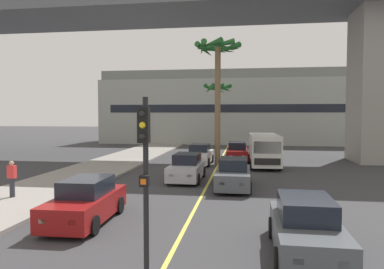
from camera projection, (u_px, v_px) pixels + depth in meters
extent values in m
cube|color=gray|center=(30.00, 194.00, 16.85)|extent=(4.80, 80.00, 0.15)
cube|color=#DBCC4C|center=(214.00, 173.00, 23.60)|extent=(0.14, 56.00, 0.01)
cube|color=slate|center=(222.00, 0.00, 30.06)|extent=(78.83, 8.00, 2.40)
cube|color=gray|center=(372.00, 86.00, 28.72)|extent=(2.80, 4.40, 12.23)
cube|color=#ADB2A8|center=(230.00, 112.00, 48.47)|extent=(34.11, 8.00, 8.36)
cube|color=gray|center=(230.00, 76.00, 48.20)|extent=(33.43, 7.20, 1.20)
cube|color=black|center=(229.00, 108.00, 44.47)|extent=(30.70, 0.04, 1.00)
cube|color=#B7BABF|center=(187.00, 171.00, 20.76)|extent=(1.74, 4.12, 0.80)
cube|color=black|center=(187.00, 159.00, 20.87)|extent=(1.41, 2.06, 0.60)
cube|color=#F2EDCC|center=(189.00, 176.00, 18.70)|extent=(0.24, 0.08, 0.14)
cube|color=#F2EDCC|center=(172.00, 175.00, 18.84)|extent=(0.24, 0.08, 0.14)
cylinder|color=black|center=(197.00, 179.00, 19.39)|extent=(0.23, 0.64, 0.64)
cylinder|color=black|center=(168.00, 178.00, 19.64)|extent=(0.23, 0.64, 0.64)
cylinder|color=black|center=(203.00, 172.00, 21.90)|extent=(0.23, 0.64, 0.64)
cylinder|color=black|center=(177.00, 171.00, 22.15)|extent=(0.23, 0.64, 0.64)
cube|color=#4C5156|center=(306.00, 234.00, 9.71)|extent=(1.76, 4.12, 0.80)
cube|color=black|center=(306.00, 208.00, 9.82)|extent=(1.42, 2.07, 0.60)
cube|color=#F2EDCC|center=(343.00, 264.00, 7.65)|extent=(0.24, 0.08, 0.14)
cube|color=#F2EDCC|center=(298.00, 261.00, 7.80)|extent=(0.24, 0.08, 0.14)
cylinder|color=black|center=(350.00, 265.00, 8.34)|extent=(0.23, 0.64, 0.64)
cylinder|color=black|center=(279.00, 260.00, 8.60)|extent=(0.23, 0.64, 0.64)
cylinder|color=black|center=(327.00, 230.00, 10.85)|extent=(0.23, 0.64, 0.64)
cylinder|color=black|center=(273.00, 228.00, 11.10)|extent=(0.23, 0.64, 0.64)
cube|color=#4C5156|center=(233.00, 177.00, 18.52)|extent=(1.72, 4.11, 0.80)
cube|color=black|center=(234.00, 164.00, 18.63)|extent=(1.40, 2.06, 0.60)
cube|color=#F2EDCC|center=(242.00, 184.00, 16.46)|extent=(0.24, 0.08, 0.14)
cube|color=#F2EDCC|center=(222.00, 183.00, 16.60)|extent=(0.24, 0.08, 0.14)
cylinder|color=black|center=(249.00, 188.00, 17.16)|extent=(0.22, 0.64, 0.64)
cylinder|color=black|center=(216.00, 187.00, 17.40)|extent=(0.22, 0.64, 0.64)
cylinder|color=black|center=(249.00, 178.00, 19.67)|extent=(0.22, 0.64, 0.64)
cylinder|color=black|center=(220.00, 178.00, 19.91)|extent=(0.22, 0.64, 0.64)
cube|color=maroon|center=(85.00, 206.00, 12.67)|extent=(1.81, 4.14, 0.80)
cube|color=black|center=(87.00, 186.00, 12.78)|extent=(1.45, 2.09, 0.60)
cube|color=#F2EDCC|center=(73.00, 222.00, 10.62)|extent=(0.24, 0.09, 0.14)
cube|color=#F2EDCC|center=(43.00, 221.00, 10.73)|extent=(0.24, 0.09, 0.14)
cylinder|color=black|center=(93.00, 225.00, 11.33)|extent=(0.24, 0.65, 0.64)
cylinder|color=black|center=(45.00, 223.00, 11.52)|extent=(0.24, 0.65, 0.64)
cylinder|color=black|center=(119.00, 205.00, 13.85)|extent=(0.24, 0.65, 0.64)
cylinder|color=black|center=(79.00, 204.00, 14.04)|extent=(0.24, 0.65, 0.64)
cube|color=white|center=(200.00, 157.00, 27.60)|extent=(1.83, 4.15, 0.80)
cube|color=black|center=(200.00, 148.00, 27.71)|extent=(1.46, 2.09, 0.60)
cube|color=#F2EDCC|center=(202.00, 159.00, 25.54)|extent=(0.24, 0.09, 0.14)
cube|color=#F2EDCC|center=(189.00, 159.00, 25.70)|extent=(0.24, 0.09, 0.14)
cylinder|color=black|center=(208.00, 162.00, 26.22)|extent=(0.24, 0.65, 0.64)
cylinder|color=black|center=(186.00, 162.00, 26.51)|extent=(0.24, 0.65, 0.64)
cylinder|color=black|center=(212.00, 158.00, 28.72)|extent=(0.24, 0.65, 0.64)
cylinder|color=black|center=(192.00, 158.00, 29.00)|extent=(0.24, 0.65, 0.64)
cube|color=maroon|center=(237.00, 154.00, 29.40)|extent=(1.80, 4.14, 0.80)
cube|color=black|center=(237.00, 146.00, 29.51)|extent=(1.45, 2.09, 0.60)
cube|color=#F2EDCC|center=(243.00, 156.00, 27.35)|extent=(0.24, 0.09, 0.14)
cube|color=#F2EDCC|center=(231.00, 156.00, 27.46)|extent=(0.24, 0.09, 0.14)
cylinder|color=black|center=(247.00, 159.00, 28.06)|extent=(0.24, 0.65, 0.64)
cylinder|color=black|center=(227.00, 159.00, 28.25)|extent=(0.24, 0.65, 0.64)
cylinder|color=black|center=(246.00, 156.00, 30.58)|extent=(0.24, 0.65, 0.64)
cylinder|color=black|center=(227.00, 155.00, 30.77)|extent=(0.24, 0.65, 0.64)
cube|color=silver|center=(264.00, 149.00, 26.10)|extent=(2.14, 5.25, 2.10)
cube|color=black|center=(267.00, 148.00, 23.55)|extent=(1.80, 0.13, 0.80)
cube|color=black|center=(267.00, 162.00, 23.54)|extent=(1.70, 0.11, 0.44)
cylinder|color=black|center=(280.00, 165.00, 24.50)|extent=(0.28, 0.77, 0.76)
cylinder|color=black|center=(252.00, 164.00, 24.72)|extent=(0.28, 0.77, 0.76)
cylinder|color=black|center=(275.00, 159.00, 27.59)|extent=(0.28, 0.77, 0.76)
cylinder|color=black|center=(250.00, 159.00, 27.82)|extent=(0.28, 0.77, 0.76)
cylinder|color=black|center=(146.00, 194.00, 7.80)|extent=(0.12, 0.12, 4.20)
cube|color=black|center=(144.00, 125.00, 7.58)|extent=(0.24, 0.20, 0.76)
sphere|color=black|center=(142.00, 114.00, 7.46)|extent=(0.14, 0.14, 0.14)
sphere|color=yellow|center=(142.00, 125.00, 7.48)|extent=(0.14, 0.14, 0.14)
sphere|color=black|center=(142.00, 137.00, 7.49)|extent=(0.14, 0.14, 0.14)
cube|color=black|center=(144.00, 181.00, 7.66)|extent=(0.20, 0.16, 0.24)
cube|color=orange|center=(143.00, 182.00, 7.58)|extent=(0.12, 0.03, 0.12)
cylinder|color=brown|center=(218.00, 120.00, 37.10)|extent=(0.34, 0.34, 6.64)
sphere|color=#236028|center=(218.00, 86.00, 36.91)|extent=(0.60, 0.60, 0.60)
cone|color=#236028|center=(227.00, 89.00, 36.74)|extent=(0.54, 2.00, 1.01)
cone|color=#236028|center=(225.00, 89.00, 37.50)|extent=(1.71, 1.72, 0.98)
cone|color=#236028|center=(217.00, 90.00, 37.90)|extent=(2.02, 0.78, 1.05)
cone|color=#236028|center=(209.00, 88.00, 37.38)|extent=(1.09, 2.02, 0.81)
cone|color=#236028|center=(210.00, 89.00, 36.55)|extent=(1.40, 1.91, 1.08)
cone|color=#236028|center=(216.00, 88.00, 36.01)|extent=(2.03, 0.79, 0.91)
cone|color=#236028|center=(223.00, 87.00, 36.05)|extent=(1.91, 1.46, 0.87)
cylinder|color=brown|center=(218.00, 106.00, 27.11)|extent=(0.44, 0.44, 8.95)
sphere|color=#236028|center=(218.00, 44.00, 26.86)|extent=(0.60, 0.60, 0.60)
cone|color=#236028|center=(233.00, 49.00, 26.60)|extent=(0.68, 2.37, 1.12)
cone|color=#236028|center=(231.00, 48.00, 27.42)|extent=(1.77, 2.14, 0.83)
cone|color=#236028|center=(221.00, 50.00, 27.98)|extent=(2.39, 0.74, 0.88)
cone|color=#236028|center=(213.00, 50.00, 27.98)|extent=(2.32, 1.38, 0.83)
cone|color=#236028|center=(205.00, 50.00, 27.52)|extent=(1.41, 2.30, 1.06)
cone|color=#236028|center=(203.00, 48.00, 26.79)|extent=(0.93, 2.39, 0.99)
cone|color=#236028|center=(209.00, 45.00, 25.97)|extent=(2.25, 1.57, 0.84)
cone|color=#236028|center=(219.00, 45.00, 25.72)|extent=(2.39, 0.73, 0.91)
cone|color=#236028|center=(230.00, 47.00, 26.08)|extent=(1.71, 2.16, 1.12)
cylinder|color=#2D2D38|center=(12.00, 188.00, 15.94)|extent=(0.22, 0.22, 0.85)
cube|color=red|center=(12.00, 172.00, 15.91)|extent=(0.34, 0.22, 0.56)
sphere|color=tan|center=(12.00, 163.00, 15.88)|extent=(0.20, 0.20, 0.20)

